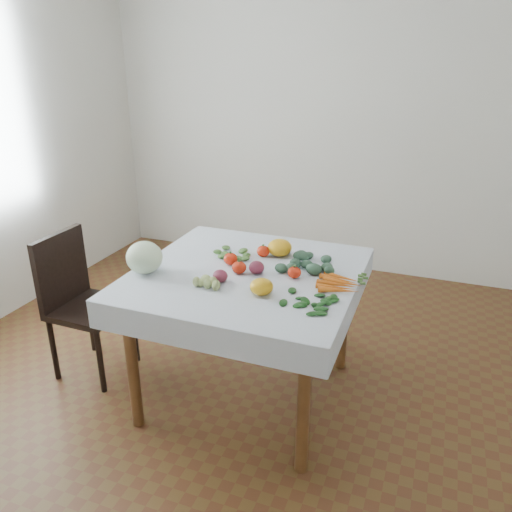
% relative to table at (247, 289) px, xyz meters
% --- Properties ---
extents(ground, '(4.00, 4.00, 0.00)m').
position_rel_table_xyz_m(ground, '(0.00, 0.00, -0.65)').
color(ground, brown).
extents(back_wall, '(4.00, 0.04, 2.70)m').
position_rel_table_xyz_m(back_wall, '(0.00, 2.00, 0.70)').
color(back_wall, white).
rests_on(back_wall, ground).
extents(table, '(1.00, 1.00, 0.75)m').
position_rel_table_xyz_m(table, '(0.00, 0.00, 0.00)').
color(table, brown).
rests_on(table, ground).
extents(tablecloth, '(1.12, 1.12, 0.01)m').
position_rel_table_xyz_m(tablecloth, '(0.00, 0.00, 0.10)').
color(tablecloth, white).
rests_on(tablecloth, table).
extents(chair, '(0.39, 0.39, 0.86)m').
position_rel_table_xyz_m(chair, '(-1.02, -0.11, -0.16)').
color(chair, black).
rests_on(chair, ground).
extents(cabbage, '(0.18, 0.18, 0.16)m').
position_rel_table_xyz_m(cabbage, '(-0.48, -0.19, 0.18)').
color(cabbage, '#DAF5CD').
rests_on(cabbage, tablecloth).
extents(tomato_a, '(0.10, 0.10, 0.06)m').
position_rel_table_xyz_m(tomato_a, '(0.01, 0.22, 0.13)').
color(tomato_a, red).
rests_on(tomato_a, tablecloth).
extents(tomato_b, '(0.08, 0.08, 0.06)m').
position_rel_table_xyz_m(tomato_b, '(0.25, 0.01, 0.13)').
color(tomato_b, red).
rests_on(tomato_b, tablecloth).
extents(tomato_c, '(0.08, 0.08, 0.06)m').
position_rel_table_xyz_m(tomato_c, '(-0.11, 0.05, 0.13)').
color(tomato_c, red).
rests_on(tomato_c, tablecloth).
extents(tomato_d, '(0.08, 0.08, 0.06)m').
position_rel_table_xyz_m(tomato_d, '(-0.03, -0.04, 0.13)').
color(tomato_d, red).
rests_on(tomato_d, tablecloth).
extents(heirloom_back, '(0.17, 0.17, 0.09)m').
position_rel_table_xyz_m(heirloom_back, '(0.09, 0.27, 0.15)').
color(heirloom_back, yellow).
rests_on(heirloom_back, tablecloth).
extents(heirloom_front, '(0.14, 0.14, 0.08)m').
position_rel_table_xyz_m(heirloom_front, '(0.16, -0.22, 0.14)').
color(heirloom_front, yellow).
rests_on(heirloom_front, tablecloth).
extents(onion_a, '(0.09, 0.09, 0.07)m').
position_rel_table_xyz_m(onion_a, '(0.06, -0.01, 0.14)').
color(onion_a, maroon).
rests_on(onion_a, tablecloth).
extents(onion_b, '(0.08, 0.08, 0.06)m').
position_rel_table_xyz_m(onion_b, '(-0.07, -0.16, 0.13)').
color(onion_b, maroon).
rests_on(onion_b, tablecloth).
extents(tomatillo_cluster, '(0.13, 0.11, 0.04)m').
position_rel_table_xyz_m(tomatillo_cluster, '(-0.11, -0.22, 0.12)').
color(tomatillo_cluster, '#A0B568').
rests_on(tomatillo_cluster, tablecloth).
extents(carrot_bunch, '(0.19, 0.22, 0.03)m').
position_rel_table_xyz_m(carrot_bunch, '(0.48, -0.01, 0.12)').
color(carrot_bunch, orange).
rests_on(carrot_bunch, tablecloth).
extents(kale_bunch, '(0.27, 0.27, 0.04)m').
position_rel_table_xyz_m(kale_bunch, '(0.31, 0.17, 0.12)').
color(kale_bunch, '#32523D').
rests_on(kale_bunch, tablecloth).
extents(basil_bunch, '(0.24, 0.21, 0.01)m').
position_rel_table_xyz_m(basil_bunch, '(0.39, -0.24, 0.11)').
color(basil_bunch, '#174B17').
rests_on(basil_bunch, tablecloth).
extents(dill_bunch, '(0.20, 0.18, 0.02)m').
position_rel_table_xyz_m(dill_bunch, '(-0.16, 0.17, 0.11)').
color(dill_bunch, '#5F883E').
rests_on(dill_bunch, tablecloth).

